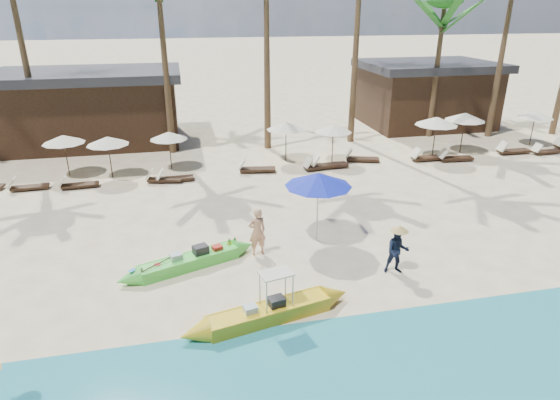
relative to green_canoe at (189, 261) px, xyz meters
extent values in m
plane|color=beige|center=(2.88, -1.04, -0.22)|extent=(240.00, 240.00, 0.00)
cube|color=tan|center=(2.88, -6.04, -0.22)|extent=(240.00, 4.50, 0.01)
cube|color=#4ADD43|center=(0.00, -0.01, -0.03)|extent=(3.26, 1.72, 0.39)
cube|color=white|center=(0.00, -0.01, -0.01)|extent=(2.77, 1.39, 0.17)
cube|color=#262628|center=(0.38, 0.13, 0.26)|extent=(0.55, 0.49, 0.36)
cube|color=silver|center=(-0.40, -0.10, 0.22)|extent=(0.44, 0.41, 0.28)
cube|color=red|center=(0.93, 0.27, 0.19)|extent=(0.37, 0.34, 0.22)
cylinder|color=red|center=(-0.97, -0.30, 0.12)|extent=(0.22, 0.22, 0.09)
cylinder|color=#262628|center=(-1.18, -0.48, 0.12)|extent=(0.20, 0.20, 0.08)
sphere|color=#C7B87C|center=(-1.48, -0.54, 0.17)|extent=(0.18, 0.18, 0.18)
cylinder|color=gold|center=(1.36, 0.57, 0.17)|extent=(0.14, 0.14, 0.18)
cylinder|color=gold|center=(1.55, 0.64, 0.17)|extent=(0.14, 0.14, 0.18)
cube|color=gold|center=(1.98, -3.22, -0.02)|extent=(3.44, 1.41, 0.40)
cube|color=white|center=(1.98, -3.22, 0.00)|extent=(2.94, 1.12, 0.18)
cube|color=#262628|center=(2.19, -3.17, 0.25)|extent=(0.49, 0.42, 0.32)
cube|color=silver|center=(1.46, -3.33, 0.23)|extent=(0.40, 0.36, 0.28)
cube|color=beige|center=(2.19, -3.17, 1.16)|extent=(0.96, 0.75, 0.03)
imported|color=tan|center=(2.28, 0.40, 0.62)|extent=(0.68, 0.52, 1.67)
imported|color=#121B31|center=(6.33, -1.68, 0.53)|extent=(0.84, 0.73, 1.50)
cylinder|color=#99999E|center=(4.55, 1.05, 1.00)|extent=(0.05, 0.05, 2.44)
cone|color=#1322B2|center=(4.55, 1.05, 2.05)|extent=(2.34, 2.34, 0.48)
cylinder|color=#332215|center=(-5.51, 10.21, 0.77)|extent=(0.05, 0.05, 1.99)
cone|color=beige|center=(-5.51, 10.21, 1.63)|extent=(1.99, 1.99, 0.40)
cube|color=#332215|center=(-6.88, 8.47, -0.08)|extent=(1.61, 0.60, 0.11)
cube|color=beige|center=(-7.57, 8.44, 0.20)|extent=(0.38, 0.53, 0.46)
cylinder|color=#332215|center=(-3.39, 9.49, 0.77)|extent=(0.05, 0.05, 1.99)
cone|color=beige|center=(-3.39, 9.49, 1.63)|extent=(1.99, 1.99, 0.40)
cube|color=#332215|center=(-4.68, 8.27, -0.08)|extent=(1.64, 0.63, 0.11)
cube|color=beige|center=(-5.39, 8.22, 0.21)|extent=(0.40, 0.55, 0.47)
cube|color=#332215|center=(-0.85, 8.20, -0.08)|extent=(1.68, 0.82, 0.11)
cube|color=beige|center=(-1.55, 8.34, 0.21)|extent=(0.45, 0.58, 0.47)
cylinder|color=#332215|center=(-0.56, 10.17, 0.73)|extent=(0.05, 0.05, 1.90)
cone|color=beige|center=(-0.56, 10.17, 1.55)|extent=(1.90, 1.90, 0.38)
cube|color=#332215|center=(-0.33, 8.23, -0.08)|extent=(1.66, 0.59, 0.12)
cube|color=beige|center=(-1.06, 8.20, 0.21)|extent=(0.39, 0.54, 0.48)
cylinder|color=#332215|center=(5.51, 10.29, 0.81)|extent=(0.05, 0.05, 2.06)
cone|color=beige|center=(5.51, 10.29, 1.70)|extent=(2.06, 2.06, 0.41)
cube|color=#332215|center=(3.70, 8.72, -0.06)|extent=(1.84, 0.83, 0.13)
cube|color=beige|center=(2.92, 8.84, 0.25)|extent=(0.48, 0.63, 0.52)
cube|color=#332215|center=(6.96, 8.49, -0.07)|extent=(1.80, 0.83, 0.12)
cube|color=beige|center=(6.20, 8.37, 0.24)|extent=(0.47, 0.62, 0.51)
cylinder|color=#332215|center=(7.91, 9.60, 0.76)|extent=(0.05, 0.05, 1.96)
cone|color=beige|center=(7.91, 9.60, 1.60)|extent=(1.96, 1.96, 0.39)
cube|color=#332215|center=(7.44, 8.55, -0.05)|extent=(1.89, 0.67, 0.13)
cube|color=beige|center=(6.61, 8.52, 0.28)|extent=(0.44, 0.62, 0.55)
cube|color=#332215|center=(9.53, 9.25, -0.07)|extent=(1.82, 1.05, 0.12)
cube|color=beige|center=(8.80, 9.48, 0.24)|extent=(0.54, 0.65, 0.50)
cylinder|color=#332215|center=(13.47, 8.97, 0.91)|extent=(0.06, 0.06, 2.25)
cone|color=beige|center=(13.47, 8.97, 1.87)|extent=(2.25, 2.25, 0.45)
cube|color=#332215|center=(13.11, 8.67, -0.06)|extent=(1.84, 0.60, 0.13)
cube|color=beige|center=(12.30, 8.67, 0.27)|extent=(0.41, 0.60, 0.54)
cylinder|color=#332215|center=(15.65, 9.73, 0.89)|extent=(0.06, 0.06, 2.22)
cone|color=beige|center=(15.65, 9.73, 1.84)|extent=(2.22, 2.22, 0.44)
cube|color=#332215|center=(14.50, 8.27, -0.06)|extent=(1.82, 0.71, 0.13)
cube|color=beige|center=(13.72, 8.33, 0.25)|extent=(0.44, 0.61, 0.52)
cube|color=#332215|center=(18.47, 8.81, -0.06)|extent=(1.84, 0.61, 0.13)
cube|color=beige|center=(17.66, 8.82, 0.27)|extent=(0.42, 0.60, 0.54)
cylinder|color=#332215|center=(20.60, 10.19, 0.79)|extent=(0.05, 0.05, 2.02)
cone|color=beige|center=(20.60, 10.19, 1.65)|extent=(2.02, 2.02, 0.40)
cube|color=#332215|center=(20.24, 8.38, -0.08)|extent=(1.61, 0.58, 0.11)
cube|color=beige|center=(19.54, 8.35, 0.20)|extent=(0.38, 0.53, 0.46)
cube|color=beige|center=(21.66, 9.09, 0.27)|extent=(0.49, 0.65, 0.54)
cone|color=brown|center=(-7.57, 14.04, 5.23)|extent=(0.40, 0.40, 10.89)
cone|color=brown|center=(-0.48, 13.23, 4.82)|extent=(0.40, 0.40, 10.08)
cone|color=brown|center=(5.03, 12.97, 5.41)|extent=(0.40, 0.40, 11.26)
cone|color=brown|center=(10.33, 13.34, 6.36)|extent=(0.40, 0.40, 13.16)
cone|color=brown|center=(15.72, 13.48, 3.82)|extent=(0.40, 0.40, 8.07)
ellipsoid|color=#226519|center=(15.72, 13.48, 7.85)|extent=(2.08, 2.08, 0.88)
cone|color=brown|center=(19.45, 12.64, 5.10)|extent=(0.40, 0.40, 10.64)
cube|color=#332215|center=(-5.12, 16.46, 1.68)|extent=(10.00, 6.00, 3.80)
cube|color=#2D2D33|center=(-5.12, 16.46, 3.83)|extent=(10.80, 6.60, 0.50)
cube|color=#332215|center=(16.88, 16.46, 1.68)|extent=(8.00, 6.00, 3.80)
cube|color=#2D2D33|center=(16.88, 16.46, 3.83)|extent=(8.80, 6.60, 0.50)
camera|label=1|loc=(0.09, -13.38, 7.54)|focal=30.00mm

